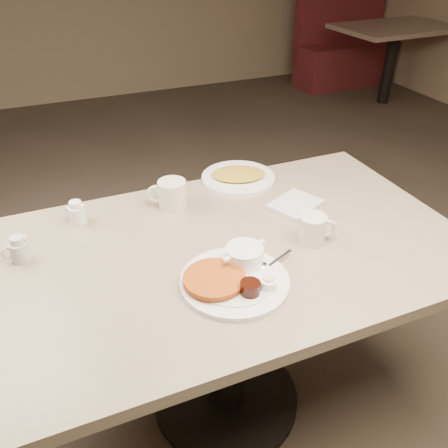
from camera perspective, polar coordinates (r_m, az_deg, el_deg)
name	(u,v)px	position (r m, az deg, el deg)	size (l,w,h in m)	color
room	(227,21)	(1.19, 0.41, 23.59)	(7.04, 8.04, 2.84)	#4C3F33
diner_table	(226,288)	(1.55, 0.29, -7.81)	(1.50, 0.90, 0.75)	tan
main_plate	(234,275)	(1.30, 1.24, -6.21)	(0.40, 0.38, 0.07)	white
coffee_mug_near	(313,228)	(1.47, 10.82, -0.52)	(0.13, 0.11, 0.09)	#F0E5CD
napkin	(295,205)	(1.66, 8.69, 2.32)	(0.21, 0.19, 0.02)	silver
coffee_mug_far	(171,194)	(1.63, -6.47, 3.62)	(0.15, 0.13, 0.10)	white
creamer_left	(19,250)	(1.50, -23.73, -2.87)	(0.09, 0.07, 0.08)	silver
creamer_right	(77,213)	(1.61, -17.54, 1.28)	(0.07, 0.07, 0.08)	white
hash_plate	(238,176)	(1.82, 1.75, 5.82)	(0.36, 0.36, 0.04)	white
booth_back_right	(348,48)	(5.70, 14.93, 20.09)	(1.16, 1.35, 1.12)	maroon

